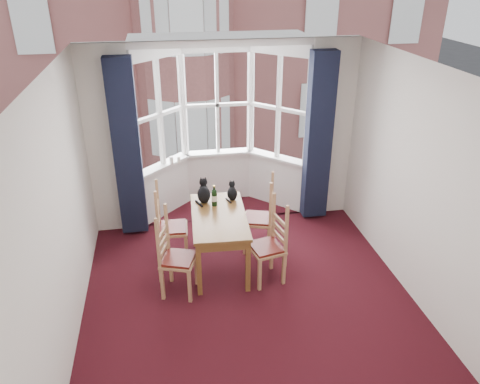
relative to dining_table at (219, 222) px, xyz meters
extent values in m
plane|color=black|center=(0.26, -0.97, -0.67)|extent=(4.50, 4.50, 0.00)
plane|color=white|center=(0.26, -0.97, 2.13)|extent=(4.50, 4.50, 0.00)
plane|color=silver|center=(-1.74, -0.97, 0.73)|extent=(0.00, 4.50, 4.50)
plane|color=silver|center=(2.26, -0.97, 0.73)|extent=(0.00, 4.50, 4.50)
plane|color=silver|center=(0.26, -3.22, 0.73)|extent=(4.00, 0.00, 4.00)
cube|color=silver|center=(-1.39, 1.28, 0.73)|extent=(0.70, 0.12, 2.80)
cube|color=silver|center=(1.91, 1.28, 0.73)|extent=(0.70, 0.12, 2.80)
cube|color=black|center=(-1.16, 1.10, 0.68)|extent=(0.38, 0.22, 2.60)
cube|color=black|center=(1.68, 1.10, 0.68)|extent=(0.38, 0.22, 2.60)
cube|color=brown|center=(0.00, 0.00, 0.09)|extent=(0.77, 1.35, 0.04)
cube|color=brown|center=(-0.33, -0.59, -0.30)|extent=(0.06, 0.06, 0.74)
cube|color=brown|center=(-0.27, 0.62, -0.30)|extent=(0.06, 0.06, 0.74)
cube|color=brown|center=(0.27, -0.62, -0.30)|extent=(0.06, 0.06, 0.74)
cube|color=brown|center=(0.33, 0.59, -0.30)|extent=(0.06, 0.06, 0.74)
cube|color=tan|center=(-0.57, -0.49, -0.19)|extent=(0.51, 0.53, 0.06)
cube|color=#54130E|center=(-0.57, -0.49, -0.18)|extent=(0.46, 0.47, 0.03)
cube|color=tan|center=(-0.61, 0.27, -0.19)|extent=(0.42, 0.44, 0.06)
cube|color=#54130E|center=(-0.61, 0.27, -0.18)|extent=(0.38, 0.40, 0.03)
cube|color=tan|center=(0.55, -0.43, -0.19)|extent=(0.48, 0.50, 0.06)
cube|color=#54130E|center=(0.55, -0.43, -0.18)|extent=(0.43, 0.45, 0.03)
cube|color=tan|center=(0.59, 0.32, -0.19)|extent=(0.51, 0.52, 0.06)
cube|color=#54130E|center=(0.59, 0.32, -0.18)|extent=(0.46, 0.47, 0.03)
ellipsoid|color=black|center=(-0.15, 0.40, 0.22)|extent=(0.19, 0.25, 0.24)
sphere|color=black|center=(-0.15, 0.48, 0.37)|extent=(0.12, 0.12, 0.11)
cone|color=black|center=(-0.18, 0.49, 0.42)|extent=(0.04, 0.04, 0.05)
cone|color=black|center=(-0.11, 0.48, 0.42)|extent=(0.04, 0.04, 0.05)
ellipsoid|color=black|center=(0.24, 0.41, 0.19)|extent=(0.16, 0.20, 0.18)
sphere|color=black|center=(0.25, 0.48, 0.31)|extent=(0.10, 0.10, 0.09)
cone|color=black|center=(0.23, 0.48, 0.35)|extent=(0.03, 0.03, 0.04)
cone|color=black|center=(0.27, 0.47, 0.35)|extent=(0.03, 0.03, 0.04)
cylinder|color=black|center=(-0.02, 0.28, 0.21)|extent=(0.08, 0.08, 0.21)
sphere|color=black|center=(-0.02, 0.28, 0.31)|extent=(0.07, 0.07, 0.07)
cylinder|color=black|center=(-0.02, 0.28, 0.36)|extent=(0.03, 0.03, 0.09)
cylinder|color=gold|center=(-0.02, 0.28, 0.40)|extent=(0.03, 0.03, 0.02)
cylinder|color=silver|center=(-0.02, 0.28, 0.22)|extent=(0.08, 0.08, 0.08)
cylinder|color=white|center=(-0.54, 1.63, 0.26)|extent=(0.06, 0.06, 0.12)
cylinder|color=white|center=(-0.42, 1.66, 0.25)|extent=(0.06, 0.06, 0.10)
plane|color=#333335|center=(0.26, 31.28, -6.67)|extent=(80.00, 80.00, 0.00)
cube|color=#9E5651|center=(0.26, 13.28, 0.33)|extent=(18.00, 6.00, 14.00)
cylinder|color=#9E5651|center=(0.26, 10.28, 0.33)|extent=(3.20, 3.20, 14.00)
camera|label=1|loc=(-0.64, -5.31, 3.07)|focal=35.00mm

